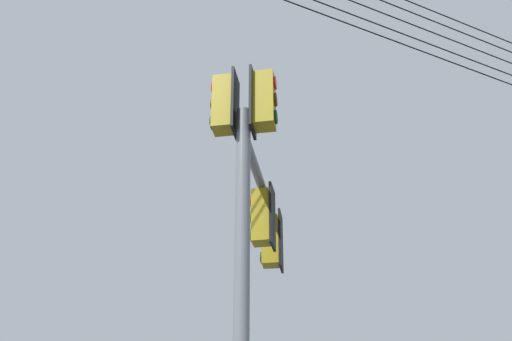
% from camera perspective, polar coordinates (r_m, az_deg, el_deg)
% --- Properties ---
extents(signal_mast_assembly, '(1.42, 4.01, 7.45)m').
position_cam_1_polar(signal_mast_assembly, '(8.86, -0.27, -5.16)').
color(signal_mast_assembly, slate).
rests_on(signal_mast_assembly, ground).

